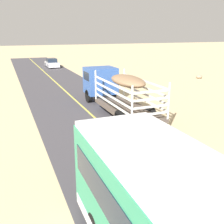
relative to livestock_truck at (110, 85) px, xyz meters
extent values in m
cube|color=#3359A5|center=(0.00, 2.16, 0.03)|extent=(2.50, 2.20, 2.20)
cube|color=#192333|center=(0.00, 2.16, 0.48)|extent=(2.53, 1.54, 0.70)
cube|color=brown|center=(0.00, -3.24, -1.07)|extent=(2.50, 6.40, 0.24)
cylinder|color=silver|center=(-1.19, -0.10, 0.15)|extent=(0.12, 0.12, 2.20)
cylinder|color=silver|center=(1.19, -0.10, 0.15)|extent=(0.12, 0.12, 2.20)
cylinder|color=silver|center=(-1.19, -6.38, 0.15)|extent=(0.12, 0.12, 2.20)
cylinder|color=silver|center=(1.19, -6.38, 0.15)|extent=(0.12, 0.12, 2.20)
cube|color=silver|center=(-1.21, -3.24, -0.51)|extent=(0.08, 6.30, 0.12)
cube|color=silver|center=(1.21, -3.24, -0.51)|extent=(0.08, 6.30, 0.12)
cube|color=silver|center=(0.00, -6.40, -0.51)|extent=(2.40, 0.08, 0.12)
cube|color=silver|center=(-1.21, -3.24, -0.07)|extent=(0.08, 6.30, 0.12)
cube|color=silver|center=(1.21, -3.24, -0.07)|extent=(0.08, 6.30, 0.12)
cube|color=silver|center=(0.00, -6.40, -0.07)|extent=(2.40, 0.08, 0.12)
cube|color=silver|center=(-1.21, -3.24, 0.37)|extent=(0.08, 6.30, 0.12)
cube|color=silver|center=(1.21, -3.24, 0.37)|extent=(0.08, 6.30, 0.12)
cube|color=silver|center=(0.00, -6.40, 0.37)|extent=(2.40, 0.08, 0.12)
cube|color=silver|center=(-1.21, -3.24, 0.81)|extent=(0.08, 6.30, 0.12)
cube|color=silver|center=(1.21, -3.24, 0.81)|extent=(0.08, 6.30, 0.12)
cube|color=silver|center=(0.00, -6.40, 0.81)|extent=(2.40, 0.08, 0.12)
ellipsoid|color=#8C6B4C|center=(0.00, -3.24, 0.90)|extent=(1.75, 3.84, 0.70)
cylinder|color=black|center=(-1.09, 2.16, -1.22)|extent=(0.32, 1.10, 1.10)
cylinder|color=black|center=(1.09, 2.16, -1.22)|extent=(0.32, 1.10, 1.10)
cylinder|color=black|center=(-1.09, -4.52, -1.22)|extent=(0.32, 1.10, 1.10)
cylinder|color=black|center=(1.09, -4.52, -1.22)|extent=(0.32, 1.10, 1.10)
cylinder|color=black|center=(-3.39, -13.23, -1.27)|extent=(0.30, 1.00, 1.00)
cube|color=silver|center=(0.09, 26.91, -1.26)|extent=(1.80, 4.40, 0.70)
cube|color=#192333|center=(0.09, 27.01, -0.61)|extent=(1.53, 2.20, 0.60)
cylinder|color=black|center=(-0.70, 28.23, -1.44)|extent=(0.22, 0.66, 0.66)
cylinder|color=black|center=(0.88, 28.23, -1.44)|extent=(0.22, 0.66, 0.66)
cylinder|color=black|center=(-0.70, 25.59, -1.44)|extent=(0.22, 0.66, 0.66)
cylinder|color=black|center=(0.88, 25.59, -1.44)|extent=(0.22, 0.66, 0.66)
ellipsoid|color=gray|center=(15.77, 8.44, -1.55)|extent=(0.82, 0.70, 0.48)
camera|label=1|loc=(-7.53, -19.08, 4.04)|focal=42.66mm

